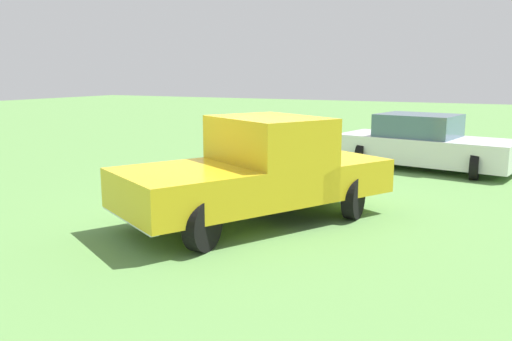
{
  "coord_description": "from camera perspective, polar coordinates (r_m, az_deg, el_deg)",
  "views": [
    {
      "loc": [
        8.61,
        4.37,
        2.54
      ],
      "look_at": [
        0.73,
        0.31,
        0.9
      ],
      "focal_mm": 36.88,
      "sensor_mm": 36.0,
      "label": 1
    }
  ],
  "objects": [
    {
      "name": "ground_plane",
      "position": [
        9.98,
        0.32,
        -4.25
      ],
      "size": [
        80.0,
        80.0,
        0.0
      ],
      "primitive_type": "plane",
      "color": "#5B8C47"
    },
    {
      "name": "sedan_near",
      "position": [
        14.87,
        17.71,
        2.77
      ],
      "size": [
        2.7,
        4.78,
        1.46
      ],
      "rotation": [
        0.0,
        0.0,
        1.4
      ],
      "color": "black",
      "rests_on": "ground_plane"
    },
    {
      "name": "pickup_truck",
      "position": [
        9.07,
        0.64,
        0.28
      ],
      "size": [
        5.11,
        3.97,
        1.81
      ],
      "rotation": [
        0.0,
        0.0,
        5.79
      ],
      "color": "black",
      "rests_on": "ground_plane"
    }
  ]
}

